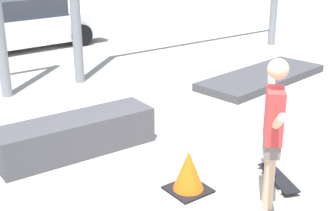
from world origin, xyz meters
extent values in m
plane|color=#B2ADA3|center=(0.00, 0.00, 0.00)|extent=(36.00, 36.00, 0.00)
cylinder|color=#DBAD89|center=(0.27, -0.68, 0.41)|extent=(0.11, 0.11, 0.82)
cylinder|color=#DBAD89|center=(0.38, -0.57, 0.41)|extent=(0.11, 0.11, 0.82)
cube|color=slate|center=(0.32, -0.63, 0.75)|extent=(0.34, 0.35, 0.18)
cube|color=#DB3838|center=(0.32, -0.63, 1.12)|extent=(0.39, 0.39, 0.60)
sphere|color=#DBAD89|center=(0.32, -0.63, 1.64)|extent=(0.23, 0.23, 0.23)
cylinder|color=#DBAD89|center=(0.00, -0.96, 1.24)|extent=(0.42, 0.43, 0.35)
cylinder|color=#DBAD89|center=(0.64, -0.29, 1.24)|extent=(0.42, 0.43, 0.35)
cube|color=black|center=(0.84, -0.34, 0.07)|extent=(0.50, 0.81, 0.01)
cylinder|color=silver|center=(0.85, -0.05, 0.03)|extent=(0.05, 0.06, 0.05)
cylinder|color=silver|center=(1.05, -0.13, 0.03)|extent=(0.05, 0.06, 0.05)
cylinder|color=silver|center=(0.64, -0.55, 0.03)|extent=(0.05, 0.06, 0.05)
cylinder|color=silver|center=(0.84, -0.63, 0.03)|extent=(0.05, 0.06, 0.05)
cube|color=#47474C|center=(-0.80, 1.97, 0.26)|extent=(2.27, 0.69, 0.53)
cube|color=#47474C|center=(3.94, 2.78, 0.08)|extent=(3.29, 1.57, 0.16)
cube|color=white|center=(1.06, 8.94, 0.52)|extent=(4.16, 2.01, 0.70)
cube|color=#2D333D|center=(0.89, 8.94, 1.12)|extent=(2.32, 1.79, 0.50)
cylinder|color=black|center=(2.29, 9.90, 0.30)|extent=(0.62, 0.24, 0.61)
cylinder|color=black|center=(2.36, 8.09, 0.30)|extent=(0.62, 0.24, 0.61)
cube|color=black|center=(-0.20, 0.18, 0.01)|extent=(0.48, 0.48, 0.03)
cone|color=orange|center=(-0.20, 0.18, 0.28)|extent=(0.38, 0.38, 0.50)
camera|label=1|loc=(-3.39, -3.70, 2.96)|focal=50.00mm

